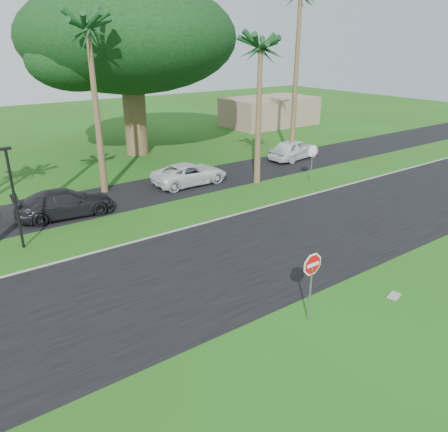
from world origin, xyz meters
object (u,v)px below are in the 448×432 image
stop_sign_far (312,156)px  car_minivan (190,174)px  stop_sign_near (312,273)px  car_pickup (294,149)px  car_dark (65,203)px

stop_sign_far → car_minivan: bearing=-31.6°
stop_sign_near → car_minivan: bearing=73.0°
car_minivan → car_pickup: size_ratio=1.06×
stop_sign_far → car_dark: size_ratio=0.52×
car_dark → car_minivan: 8.42m
car_dark → car_pickup: 18.59m
car_minivan → car_pickup: car_pickup is taller
car_pickup → stop_sign_far: bearing=138.4°
stop_sign_near → stop_sign_far: size_ratio=1.00×
stop_sign_far → car_dark: (-15.22, 3.23, -1.04)m
car_pickup → car_minivan: bearing=86.1°
stop_sign_near → car_dark: bearing=104.6°
car_dark → car_pickup: size_ratio=1.07×
car_dark → stop_sign_far: bearing=-97.2°
car_minivan → car_pickup: bearing=-84.9°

